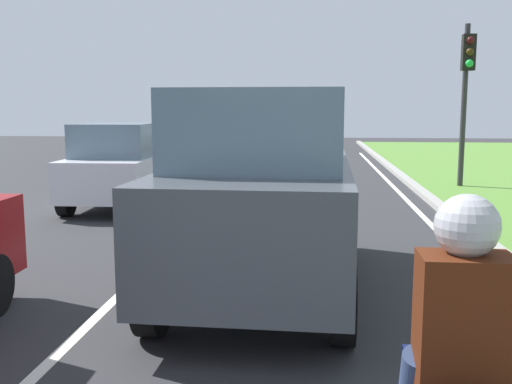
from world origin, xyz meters
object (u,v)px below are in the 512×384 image
at_px(car_hatchback_far, 121,166).
at_px(rider_person, 462,318).
at_px(car_suv_ahead, 264,191).
at_px(traffic_light_near_right, 466,79).

height_order(car_hatchback_far, rider_person, car_hatchback_far).
relative_size(car_suv_ahead, traffic_light_near_right, 1.08).
bearing_deg(traffic_light_near_right, car_suv_ahead, -115.98).
bearing_deg(rider_person, car_hatchback_far, 116.82).
bearing_deg(rider_person, car_suv_ahead, 107.08).
xyz_separation_m(car_suv_ahead, traffic_light_near_right, (4.40, 9.03, 1.67)).
xyz_separation_m(car_suv_ahead, rider_person, (1.22, -4.02, 0.02)).
xyz_separation_m(car_hatchback_far, traffic_light_near_right, (7.92, 3.59, 1.95)).
bearing_deg(car_hatchback_far, traffic_light_near_right, 22.84).
distance_m(car_suv_ahead, traffic_light_near_right, 10.18).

